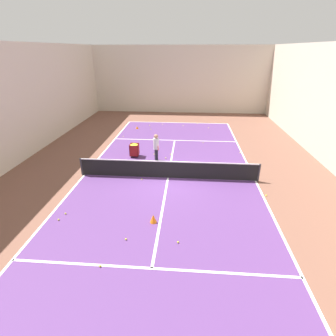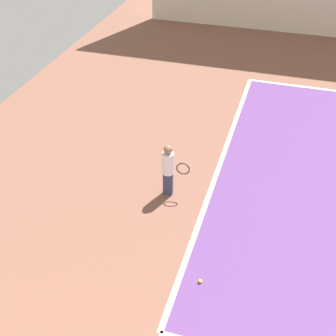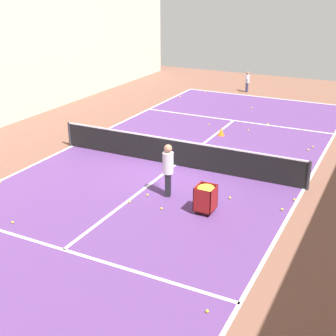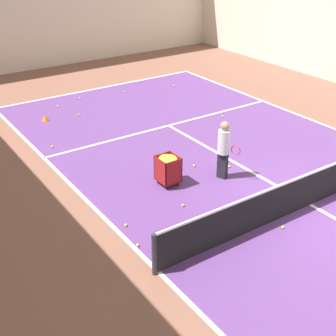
{
  "view_description": "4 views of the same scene",
  "coord_description": "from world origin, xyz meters",
  "px_view_note": "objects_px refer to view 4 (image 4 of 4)",
  "views": [
    {
      "loc": [
        1.0,
        -12.45,
        6.28
      ],
      "look_at": [
        0.0,
        0.0,
        0.59
      ],
      "focal_mm": 28.0,
      "sensor_mm": 36.0,
      "label": 1
    },
    {
      "loc": [
        8.63,
        -10.2,
        6.28
      ],
      "look_at": [
        1.32,
        -12.39,
        0.66
      ],
      "focal_mm": 50.0,
      "sensor_mm": 36.0,
      "label": 2
    },
    {
      "loc": [
        -6.82,
        14.09,
        6.28
      ],
      "look_at": [
        -0.91,
        2.37,
        0.92
      ],
      "focal_mm": 50.0,
      "sensor_mm": 36.0,
      "label": 3
    },
    {
      "loc": [
        -8.63,
        -6.27,
        6.28
      ],
      "look_at": [
        -2.37,
        2.9,
        0.49
      ],
      "focal_mm": 50.0,
      "sensor_mm": 36.0,
      "label": 4
    }
  ],
  "objects_px": {
    "coach_at_net": "(224,146)",
    "training_cone_1": "(45,118)",
    "ball_cart": "(168,165)",
    "tennis_net": "(313,187)"
  },
  "relations": [
    {
      "from": "tennis_net",
      "to": "training_cone_1",
      "type": "distance_m",
      "value": 9.84
    },
    {
      "from": "coach_at_net",
      "to": "training_cone_1",
      "type": "relative_size",
      "value": 6.49
    },
    {
      "from": "tennis_net",
      "to": "training_cone_1",
      "type": "xyz_separation_m",
      "value": [
        -3.41,
        9.23,
        -0.39
      ]
    },
    {
      "from": "tennis_net",
      "to": "ball_cart",
      "type": "xyz_separation_m",
      "value": [
        -2.37,
        2.9,
        0.09
      ]
    },
    {
      "from": "coach_at_net",
      "to": "training_cone_1",
      "type": "xyz_separation_m",
      "value": [
        -2.51,
        6.86,
        -0.84
      ]
    },
    {
      "from": "ball_cart",
      "to": "coach_at_net",
      "type": "bearing_deg",
      "value": -20.04
    },
    {
      "from": "tennis_net",
      "to": "ball_cart",
      "type": "bearing_deg",
      "value": 129.26
    },
    {
      "from": "tennis_net",
      "to": "training_cone_1",
      "type": "relative_size",
      "value": 36.72
    },
    {
      "from": "ball_cart",
      "to": "training_cone_1",
      "type": "relative_size",
      "value": 3.27
    },
    {
      "from": "ball_cart",
      "to": "training_cone_1",
      "type": "bearing_deg",
      "value": 99.34
    }
  ]
}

